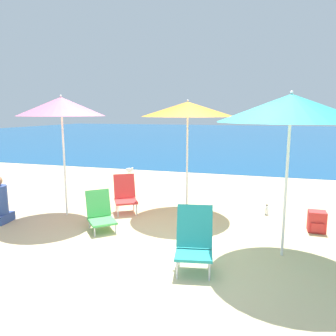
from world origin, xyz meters
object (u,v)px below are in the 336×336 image
object	(u,v)px
seagull	(130,170)
beach_chair_green	(100,212)
beach_chair_red	(125,194)
backpack_red	(317,222)
beach_umbrella_pink	(61,107)
water_bottle	(267,211)
beach_umbrella_orange	(188,109)
beach_umbrella_teal	(291,108)
beach_chair_teal	(194,239)

from	to	relation	value
seagull	beach_chair_green	bearing A→B (deg)	-72.45
beach_chair_red	seagull	distance (m)	4.03
backpack_red	seagull	world-z (taller)	backpack_red
beach_umbrella_pink	beach_chair_red	distance (m)	2.03
water_bottle	seagull	bearing A→B (deg)	143.34
beach_umbrella_orange	beach_chair_green	world-z (taller)	beach_umbrella_orange
beach_umbrella_teal	beach_chair_green	size ratio (longest dim) A/B	3.22
beach_chair_teal	beach_chair_green	distance (m)	2.06
beach_chair_green	backpack_red	distance (m)	3.61
beach_umbrella_teal	backpack_red	size ratio (longest dim) A/B	6.41
beach_umbrella_teal	beach_umbrella_pink	bearing A→B (deg)	169.24
beach_umbrella_teal	seagull	size ratio (longest dim) A/B	8.28
beach_chair_red	backpack_red	world-z (taller)	beach_chair_red
beach_umbrella_orange	backpack_red	xyz separation A→B (m)	(2.35, -0.58, -1.84)
beach_umbrella_orange	beach_chair_red	xyz separation A→B (m)	(-1.14, -0.47, -1.65)
beach_chair_red	seagull	world-z (taller)	beach_chair_red
beach_chair_green	water_bottle	distance (m)	3.15
beach_chair_teal	backpack_red	size ratio (longest dim) A/B	2.26
beach_umbrella_orange	water_bottle	distance (m)	2.48
beach_umbrella_orange	water_bottle	world-z (taller)	beach_umbrella_orange
beach_chair_teal	beach_chair_green	world-z (taller)	beach_chair_teal
beach_umbrella_orange	beach_chair_red	world-z (taller)	beach_umbrella_orange
beach_umbrella_orange	backpack_red	world-z (taller)	beach_umbrella_orange
beach_umbrella_pink	backpack_red	xyz separation A→B (m)	(4.50, 0.38, -1.88)
beach_chair_green	backpack_red	world-z (taller)	beach_chair_green
beach_chair_teal	backpack_red	xyz separation A→B (m)	(1.67, 1.85, -0.22)
beach_chair_red	beach_chair_green	bearing A→B (deg)	-121.25
beach_umbrella_teal	seagull	xyz separation A→B (m)	(-4.41, 4.96, -1.87)
beach_chair_teal	beach_chair_green	size ratio (longest dim) A/B	1.14
beach_chair_red	beach_chair_green	xyz separation A→B (m)	(-0.01, -1.01, -0.08)
beach_umbrella_orange	beach_umbrella_pink	bearing A→B (deg)	-155.97
backpack_red	water_bottle	size ratio (longest dim) A/B	1.75
beach_umbrella_pink	beach_umbrella_teal	world-z (taller)	beach_umbrella_pink
beach_umbrella_pink	backpack_red	distance (m)	4.89
seagull	backpack_red	bearing A→B (deg)	-37.56
beach_umbrella_pink	beach_chair_teal	world-z (taller)	beach_umbrella_pink
beach_umbrella_pink	seagull	size ratio (longest dim) A/B	8.44
beach_chair_green	backpack_red	size ratio (longest dim) A/B	1.99
backpack_red	beach_chair_green	bearing A→B (deg)	-165.65
beach_umbrella_teal	beach_chair_red	world-z (taller)	beach_umbrella_teal
seagull	beach_chair_red	bearing A→B (deg)	-67.95
seagull	beach_umbrella_pink	bearing A→B (deg)	-83.27
beach_chair_green	beach_umbrella_pink	bearing A→B (deg)	111.30
backpack_red	water_bottle	world-z (taller)	backpack_red
beach_umbrella_teal	backpack_red	bearing A→B (deg)	62.45
beach_chair_teal	seagull	bearing A→B (deg)	109.96
beach_umbrella_teal	water_bottle	size ratio (longest dim) A/B	11.23
beach_chair_red	water_bottle	world-z (taller)	beach_chair_red
beach_chair_red	beach_umbrella_orange	bearing A→B (deg)	-8.36
beach_umbrella_teal	backpack_red	world-z (taller)	beach_umbrella_teal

